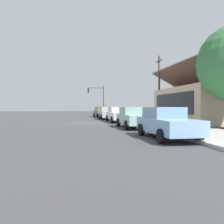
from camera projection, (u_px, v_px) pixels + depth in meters
ground_plane at (91, 123)px, 22.57m from camera, size 120.00×120.00×0.00m
sidewalk_curb at (145, 122)px, 23.54m from camera, size 60.00×4.20×0.16m
car_olive at (101, 112)px, 35.57m from camera, size 4.85×2.22×1.59m
car_silver at (107, 113)px, 29.28m from camera, size 4.93×2.05×1.59m
car_ivory at (117, 114)px, 23.81m from camera, size 4.49×1.98×1.59m
car_seafoam at (133, 117)px, 17.51m from camera, size 4.68×2.01×1.59m
car_skyblue at (166, 122)px, 11.67m from camera, size 4.67×2.00×1.59m
storefront_building at (208, 104)px, 23.65m from camera, size 10.83×8.17×5.75m
traffic_light_main at (97, 96)px, 39.30m from camera, size 0.37×2.79×5.20m
utility_pole_wooden at (159, 87)px, 26.76m from camera, size 1.80×0.24×7.50m
fire_hydrant_red at (145, 120)px, 19.17m from camera, size 0.22×0.22×0.71m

